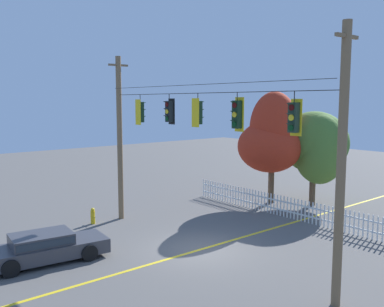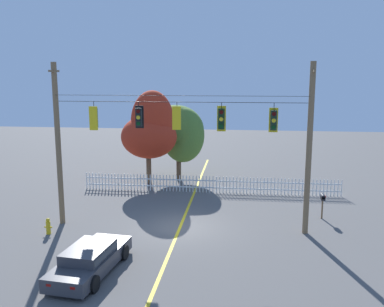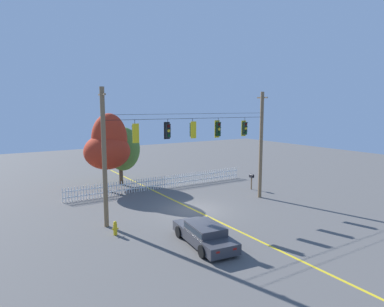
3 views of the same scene
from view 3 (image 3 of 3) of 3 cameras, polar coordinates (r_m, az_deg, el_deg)
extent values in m
plane|color=#565451|center=(24.39, 0.30, -9.49)|extent=(80.00, 80.00, 0.00)
cube|color=gold|center=(24.39, 0.30, -9.48)|extent=(0.16, 36.00, 0.01)
cylinder|color=brown|center=(20.81, -14.60, -0.82)|extent=(0.28, 0.28, 8.45)
cylinder|color=brown|center=(27.39, 11.58, 1.31)|extent=(0.28, 0.28, 8.45)
cube|color=brown|center=(20.60, -14.97, 9.62)|extent=(0.10, 1.10, 0.10)
cube|color=brown|center=(27.23, 11.80, 9.23)|extent=(0.10, 1.10, 0.10)
cylinder|color=black|center=(23.30, 0.31, 5.95)|extent=(12.49, 0.02, 0.02)
cylinder|color=black|center=(23.08, 0.65, 6.74)|extent=(12.49, 0.02, 0.02)
cylinder|color=black|center=(21.29, -9.66, 5.19)|extent=(0.03, 0.03, 0.35)
cube|color=yellow|center=(21.21, -9.48, 3.39)|extent=(0.43, 0.02, 1.21)
cube|color=black|center=(21.33, -9.62, 3.41)|extent=(0.30, 0.24, 0.98)
cylinder|color=#410706|center=(21.43, -9.78, 4.30)|extent=(0.20, 0.03, 0.20)
cube|color=black|center=(21.46, -9.83, 4.61)|extent=(0.22, 0.12, 0.06)
cylinder|color=yellow|center=(21.45, -9.76, 3.43)|extent=(0.20, 0.03, 0.20)
cube|color=black|center=(21.48, -9.81, 3.74)|extent=(0.22, 0.12, 0.06)
cylinder|color=#073513|center=(21.48, -9.74, 2.57)|extent=(0.20, 0.03, 0.20)
cube|color=black|center=(21.51, -9.79, 2.88)|extent=(0.22, 0.12, 0.06)
cylinder|color=black|center=(22.28, -4.13, 5.45)|extent=(0.03, 0.03, 0.31)
cube|color=black|center=(22.42, -4.27, 3.89)|extent=(0.43, 0.02, 1.13)
cube|color=black|center=(22.31, -4.11, 3.87)|extent=(0.30, 0.24, 0.92)
cylinder|color=#410706|center=(22.17, -3.96, 4.64)|extent=(0.20, 0.03, 0.20)
cube|color=black|center=(22.13, -3.90, 4.93)|extent=(0.22, 0.12, 0.06)
cylinder|color=yellow|center=(22.19, -3.95, 3.85)|extent=(0.20, 0.03, 0.20)
cube|color=black|center=(22.14, -3.90, 4.14)|extent=(0.22, 0.12, 0.06)
cylinder|color=#073513|center=(22.21, -3.94, 3.07)|extent=(0.20, 0.03, 0.20)
cube|color=black|center=(22.17, -3.89, 3.36)|extent=(0.22, 0.12, 0.06)
cylinder|color=black|center=(23.24, 0.08, 5.56)|extent=(0.03, 0.03, 0.31)
cube|color=yellow|center=(23.17, 0.25, 4.01)|extent=(0.43, 0.02, 1.16)
cube|color=black|center=(23.28, 0.08, 4.03)|extent=(0.30, 0.24, 0.93)
cylinder|color=#410706|center=(23.37, -0.10, 4.81)|extent=(0.20, 0.03, 0.20)
cube|color=black|center=(23.40, -0.15, 5.10)|extent=(0.22, 0.12, 0.06)
cylinder|color=yellow|center=(23.39, -0.10, 4.05)|extent=(0.20, 0.03, 0.20)
cube|color=black|center=(23.42, -0.15, 4.34)|extent=(0.22, 0.12, 0.06)
cylinder|color=#073513|center=(23.41, -0.10, 3.29)|extent=(0.20, 0.03, 0.20)
cube|color=black|center=(23.44, -0.15, 3.58)|extent=(0.22, 0.12, 0.06)
cylinder|color=black|center=(24.48, 4.45, 5.68)|extent=(0.03, 0.03, 0.30)
cube|color=yellow|center=(24.62, 4.25, 4.16)|extent=(0.43, 0.02, 1.26)
cube|color=black|center=(24.52, 4.43, 4.14)|extent=(0.30, 0.24, 1.02)
cylinder|color=#410706|center=(24.39, 4.63, 4.92)|extent=(0.20, 0.03, 0.20)
cube|color=black|center=(24.35, 4.70, 5.18)|extent=(0.22, 0.12, 0.06)
cylinder|color=yellow|center=(24.41, 4.62, 4.12)|extent=(0.20, 0.03, 0.20)
cube|color=black|center=(24.37, 4.69, 4.39)|extent=(0.22, 0.12, 0.06)
cylinder|color=#073513|center=(24.43, 4.61, 3.33)|extent=(0.20, 0.03, 0.20)
cube|color=black|center=(24.39, 4.68, 3.59)|extent=(0.22, 0.12, 0.06)
cylinder|color=black|center=(26.07, 8.93, 5.67)|extent=(0.03, 0.03, 0.36)
cube|color=yellow|center=(26.20, 8.71, 4.23)|extent=(0.43, 0.02, 1.19)
cube|color=#1E3323|center=(26.10, 8.89, 4.22)|extent=(0.30, 0.24, 0.96)
cylinder|color=#410706|center=(25.98, 9.11, 4.90)|extent=(0.20, 0.03, 0.20)
cube|color=#1E3323|center=(25.94, 9.18, 5.15)|extent=(0.22, 0.12, 0.06)
cylinder|color=yellow|center=(26.00, 9.09, 4.20)|extent=(0.20, 0.03, 0.20)
cube|color=#1E3323|center=(25.96, 9.16, 4.44)|extent=(0.22, 0.12, 0.06)
cylinder|color=#073513|center=(26.02, 9.07, 3.49)|extent=(0.20, 0.03, 0.20)
cube|color=#1E3323|center=(25.98, 9.15, 3.74)|extent=(0.22, 0.12, 0.06)
cube|color=white|center=(27.79, -21.05, -6.65)|extent=(0.06, 0.04, 1.13)
cube|color=white|center=(27.83, -20.59, -6.60)|extent=(0.06, 0.04, 1.13)
cube|color=white|center=(27.87, -20.14, -6.56)|extent=(0.06, 0.04, 1.13)
cube|color=white|center=(27.92, -19.68, -6.52)|extent=(0.06, 0.04, 1.13)
cube|color=white|center=(27.96, -19.23, -6.47)|extent=(0.06, 0.04, 1.13)
cube|color=white|center=(28.01, -18.78, -6.43)|extent=(0.06, 0.04, 1.13)
cube|color=white|center=(28.06, -18.33, -6.38)|extent=(0.06, 0.04, 1.13)
cube|color=white|center=(28.11, -17.88, -6.33)|extent=(0.06, 0.04, 1.13)
cube|color=white|center=(28.17, -17.43, -6.29)|extent=(0.06, 0.04, 1.13)
cube|color=white|center=(28.22, -16.99, -6.24)|extent=(0.06, 0.04, 1.13)
cube|color=white|center=(28.28, -16.55, -6.20)|extent=(0.06, 0.04, 1.13)
cube|color=white|center=(28.34, -16.11, -6.15)|extent=(0.06, 0.04, 1.13)
cube|color=white|center=(28.40, -15.67, -6.10)|extent=(0.06, 0.04, 1.13)
cube|color=white|center=(28.46, -15.23, -6.06)|extent=(0.06, 0.04, 1.13)
cube|color=white|center=(28.52, -14.80, -6.01)|extent=(0.06, 0.04, 1.13)
cube|color=white|center=(28.59, -14.36, -5.96)|extent=(0.06, 0.04, 1.13)
cube|color=white|center=(28.65, -13.93, -5.92)|extent=(0.06, 0.04, 1.13)
cube|color=white|center=(28.72, -13.50, -5.87)|extent=(0.06, 0.04, 1.13)
cube|color=white|center=(28.79, -13.08, -5.82)|extent=(0.06, 0.04, 1.13)
cube|color=white|center=(28.86, -12.65, -5.78)|extent=(0.06, 0.04, 1.13)
cube|color=white|center=(28.94, -12.23, -5.73)|extent=(0.06, 0.04, 1.13)
cube|color=white|center=(29.01, -11.81, -5.68)|extent=(0.06, 0.04, 1.13)
cube|color=white|center=(29.09, -11.39, -5.63)|extent=(0.06, 0.04, 1.13)
cube|color=white|center=(29.16, -10.98, -5.59)|extent=(0.06, 0.04, 1.13)
cube|color=white|center=(29.24, -10.56, -5.54)|extent=(0.06, 0.04, 1.13)
cube|color=white|center=(29.32, -10.15, -5.49)|extent=(0.06, 0.04, 1.13)
cube|color=white|center=(29.41, -9.74, -5.44)|extent=(0.06, 0.04, 1.13)
cube|color=white|center=(29.49, -9.34, -5.40)|extent=(0.06, 0.04, 1.13)
cube|color=white|center=(29.57, -8.93, -5.35)|extent=(0.06, 0.04, 1.13)
cube|color=white|center=(29.66, -8.53, -5.30)|extent=(0.06, 0.04, 1.13)
cube|color=white|center=(29.75, -8.13, -5.25)|extent=(0.06, 0.04, 1.13)
cube|color=white|center=(29.84, -7.74, -5.21)|extent=(0.06, 0.04, 1.13)
cube|color=white|center=(29.93, -7.34, -5.16)|extent=(0.06, 0.04, 1.13)
cube|color=white|center=(30.02, -6.95, -5.11)|extent=(0.06, 0.04, 1.13)
cube|color=white|center=(30.12, -6.56, -5.06)|extent=(0.06, 0.04, 1.13)
cube|color=white|center=(30.21, -6.18, -5.02)|extent=(0.06, 0.04, 1.13)
cube|color=white|center=(30.31, -5.79, -4.97)|extent=(0.06, 0.04, 1.13)
cube|color=white|center=(30.41, -5.41, -4.92)|extent=(0.06, 0.04, 1.13)
cube|color=white|center=(30.51, -5.03, -4.88)|extent=(0.06, 0.04, 1.13)
cube|color=white|center=(30.61, -4.65, -4.83)|extent=(0.06, 0.04, 1.13)
cube|color=white|center=(30.71, -4.28, -4.78)|extent=(0.06, 0.04, 1.13)
cube|color=white|center=(30.81, -3.91, -4.74)|extent=(0.06, 0.04, 1.13)
cube|color=white|center=(30.92, -3.54, -4.69)|extent=(0.06, 0.04, 1.13)
cube|color=white|center=(31.02, -3.17, -4.64)|extent=(0.06, 0.04, 1.13)
cube|color=white|center=(31.13, -2.81, -4.60)|extent=(0.06, 0.04, 1.13)
cube|color=white|center=(31.24, -2.45, -4.55)|extent=(0.06, 0.04, 1.13)
cube|color=white|center=(31.35, -2.09, -4.50)|extent=(0.06, 0.04, 1.13)
cube|color=white|center=(31.46, -1.73, -4.46)|extent=(0.06, 0.04, 1.13)
cube|color=white|center=(31.57, -1.38, -4.41)|extent=(0.06, 0.04, 1.13)
cube|color=white|center=(31.68, -1.03, -4.37)|extent=(0.06, 0.04, 1.13)
cube|color=white|center=(31.80, -0.68, -4.32)|extent=(0.06, 0.04, 1.13)
cube|color=white|center=(31.91, -0.34, -4.28)|extent=(0.06, 0.04, 1.13)
cube|color=white|center=(32.03, 0.01, -4.23)|extent=(0.06, 0.04, 1.13)
cube|color=white|center=(32.15, 0.35, -4.19)|extent=(0.06, 0.04, 1.13)
cube|color=white|center=(32.27, 0.69, -4.14)|extent=(0.06, 0.04, 1.13)
cube|color=white|center=(32.39, 1.02, -4.10)|extent=(0.06, 0.04, 1.13)
cube|color=white|center=(32.51, 1.36, -4.05)|extent=(0.06, 0.04, 1.13)
cube|color=white|center=(32.63, 1.69, -4.01)|extent=(0.06, 0.04, 1.13)
cube|color=white|center=(32.75, 2.02, -3.96)|extent=(0.06, 0.04, 1.13)
cube|color=white|center=(32.88, 2.34, -3.92)|extent=(0.06, 0.04, 1.13)
cube|color=white|center=(33.00, 2.66, -3.88)|extent=(0.06, 0.04, 1.13)
cube|color=white|center=(33.13, 2.98, -3.83)|extent=(0.06, 0.04, 1.13)
cube|color=white|center=(33.26, 3.30, -3.79)|extent=(0.06, 0.04, 1.13)
cube|color=white|center=(33.39, 3.62, -3.75)|extent=(0.06, 0.04, 1.13)
cube|color=white|center=(33.52, 3.93, -3.70)|extent=(0.06, 0.04, 1.13)
cube|color=white|center=(33.65, 4.24, -3.66)|extent=(0.06, 0.04, 1.13)
cube|color=white|center=(33.78, 4.55, -3.62)|extent=(0.06, 0.04, 1.13)
cube|color=white|center=(33.91, 4.86, -3.58)|extent=(0.06, 0.04, 1.13)
cube|color=white|center=(34.05, 5.16, -3.54)|extent=(0.06, 0.04, 1.13)
cube|color=white|center=(34.18, 5.46, -3.49)|extent=(0.06, 0.04, 1.13)
cube|color=white|center=(34.32, 5.76, -3.45)|extent=(0.06, 0.04, 1.13)
cube|color=white|center=(34.45, 6.06, -3.41)|extent=(0.06, 0.04, 1.13)
cube|color=white|center=(34.59, 6.35, -3.37)|extent=(0.06, 0.04, 1.13)
cube|color=white|center=(34.73, 6.64, -3.33)|extent=(0.06, 0.04, 1.13)
cube|color=white|center=(34.87, 6.93, -3.29)|extent=(0.06, 0.04, 1.13)
cube|color=white|center=(35.01, 7.22, -3.25)|extent=(0.06, 0.04, 1.13)
cube|color=white|center=(35.15, 7.50, -3.21)|extent=(0.06, 0.04, 1.13)
cube|color=white|center=(30.58, -5.05, -5.28)|extent=(17.13, 0.03, 0.08)
cube|color=white|center=(30.48, -5.06, -4.41)|extent=(17.13, 0.03, 0.08)
cylinder|color=brown|center=(30.45, -14.52, -3.56)|extent=(0.36, 0.36, 2.76)
ellipsoid|color=#B22D19|center=(29.75, -14.13, 0.33)|extent=(3.96, 3.53, 3.07)
ellipsoid|color=#B22D19|center=(29.79, -13.77, 2.33)|extent=(3.07, 2.60, 4.47)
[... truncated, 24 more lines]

